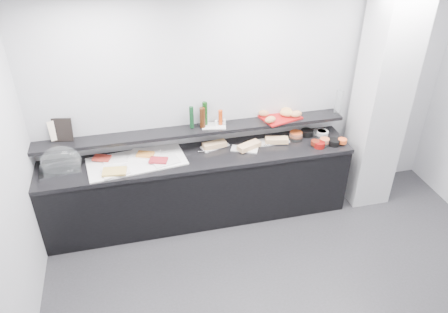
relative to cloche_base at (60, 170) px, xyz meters
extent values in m
cube|color=#B7B9BF|center=(2.21, 0.28, 0.43)|extent=(5.00, 0.02, 2.70)
plane|color=white|center=(2.21, -1.72, 1.78)|extent=(5.00, 5.00, 0.00)
cube|color=silver|center=(3.71, -0.07, 0.43)|extent=(0.50, 0.50, 2.70)
cube|color=black|center=(1.51, -0.02, -0.50)|extent=(3.60, 0.60, 0.85)
cube|color=black|center=(1.51, -0.02, -0.05)|extent=(3.62, 0.62, 0.05)
cube|color=black|center=(1.51, 0.16, 0.21)|extent=(3.60, 0.25, 0.04)
cube|color=silver|center=(0.00, 0.00, 0.00)|extent=(0.46, 0.33, 0.04)
ellipsoid|color=white|center=(0.02, 0.01, 0.11)|extent=(0.43, 0.28, 0.34)
cube|color=white|center=(0.81, 0.00, -0.01)|extent=(1.13, 0.64, 0.01)
cube|color=white|center=(0.59, 0.09, 0.00)|extent=(0.26, 0.18, 0.01)
cube|color=maroon|center=(0.44, 0.11, 0.02)|extent=(0.22, 0.18, 0.02)
cube|color=white|center=(0.91, 0.12, 0.00)|extent=(0.37, 0.30, 0.01)
cube|color=orange|center=(0.92, 0.08, 0.02)|extent=(0.22, 0.18, 0.02)
cube|color=white|center=(0.58, -0.18, 0.00)|extent=(0.32, 0.25, 0.01)
cube|color=#D3AE52|center=(0.57, -0.19, 0.02)|extent=(0.27, 0.19, 0.02)
cube|color=white|center=(1.13, -0.09, 0.00)|extent=(0.33, 0.26, 0.01)
cube|color=maroon|center=(1.05, -0.08, 0.02)|extent=(0.23, 0.18, 0.02)
cube|color=white|center=(1.74, 0.12, -0.01)|extent=(0.35, 0.23, 0.01)
cube|color=#E2B076|center=(1.73, 0.10, 0.02)|extent=(0.29, 0.15, 0.06)
cylinder|color=silver|center=(1.60, 0.02, 0.00)|extent=(0.16, 0.03, 0.01)
cube|color=silver|center=(2.06, -0.03, -0.01)|extent=(0.34, 0.25, 0.01)
cube|color=tan|center=(2.12, -0.02, 0.02)|extent=(0.31, 0.22, 0.06)
cylinder|color=#ADAEB4|center=(2.07, -0.07, 0.00)|extent=(0.16, 0.06, 0.01)
cube|color=silver|center=(2.45, 0.08, -0.01)|extent=(0.39, 0.18, 0.01)
cube|color=#E9B37A|center=(2.48, 0.03, 0.02)|extent=(0.29, 0.16, 0.06)
cylinder|color=#B1B2B8|center=(2.38, 0.00, 0.00)|extent=(0.16, 0.04, 0.01)
cylinder|color=silver|center=(2.73, 0.06, 0.02)|extent=(0.20, 0.20, 0.07)
cylinder|color=#F85B21|center=(2.75, 0.11, 0.03)|extent=(0.20, 0.20, 0.05)
cylinder|color=black|center=(2.91, 0.13, 0.02)|extent=(0.19, 0.19, 0.07)
cylinder|color=#60150D|center=(3.07, 0.07, 0.03)|extent=(0.15, 0.15, 0.05)
cylinder|color=silver|center=(3.06, 0.07, 0.02)|extent=(0.22, 0.22, 0.07)
cylinder|color=white|center=(3.08, 0.06, 0.03)|extent=(0.19, 0.19, 0.05)
cylinder|color=maroon|center=(2.94, -0.17, 0.02)|extent=(0.13, 0.13, 0.07)
cylinder|color=#621C0E|center=(2.90, -0.14, 0.03)|extent=(0.12, 0.12, 0.05)
cylinder|color=white|center=(3.00, -0.14, 0.02)|extent=(0.16, 0.16, 0.07)
cylinder|color=#D96535|center=(3.03, -0.12, 0.03)|extent=(0.14, 0.14, 0.05)
cylinder|color=black|center=(3.13, -0.17, 0.02)|extent=(0.15, 0.15, 0.07)
cylinder|color=#EF5720|center=(3.23, -0.18, 0.03)|extent=(0.12, 0.12, 0.05)
cube|color=black|center=(0.07, 0.24, 0.36)|extent=(0.22, 0.11, 0.26)
cube|color=beige|center=(0.01, 0.25, 0.36)|extent=(0.17, 0.10, 0.22)
cube|color=silver|center=(1.74, 0.17, 0.24)|extent=(0.30, 0.21, 0.01)
cylinder|color=#0E361A|center=(1.49, 0.18, 0.37)|extent=(0.06, 0.06, 0.26)
cylinder|color=#3D1D0B|center=(1.61, 0.17, 0.36)|extent=(0.08, 0.08, 0.24)
cylinder|color=#0F380F|center=(1.65, 0.22, 0.38)|extent=(0.08, 0.08, 0.28)
cylinder|color=#C13B0D|center=(1.82, 0.18, 0.33)|extent=(0.06, 0.06, 0.18)
cylinder|color=silver|center=(1.87, 0.16, 0.28)|extent=(0.04, 0.04, 0.07)
cylinder|color=white|center=(1.76, 0.15, 0.28)|extent=(0.03, 0.03, 0.07)
cube|color=#AD1214|center=(2.56, 0.19, 0.24)|extent=(0.52, 0.43, 0.02)
ellipsoid|color=#BB7847|center=(2.37, 0.24, 0.29)|extent=(0.15, 0.13, 0.08)
ellipsoid|color=tan|center=(2.66, 0.24, 0.29)|extent=(0.16, 0.13, 0.08)
ellipsoid|color=#BE7C48|center=(2.39, 0.07, 0.29)|extent=(0.16, 0.12, 0.08)
ellipsoid|color=#CF844F|center=(2.74, 0.13, 0.29)|extent=(0.16, 0.12, 0.08)
ellipsoid|color=tan|center=(2.62, 0.19, 0.29)|extent=(0.15, 0.11, 0.08)
ellipsoid|color=tan|center=(2.65, 0.17, 0.29)|extent=(0.17, 0.12, 0.08)
cylinder|color=silver|center=(3.28, 0.13, 0.38)|extent=(0.11, 0.11, 0.30)
camera|label=1|loc=(0.82, -4.21, 2.65)|focal=35.00mm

